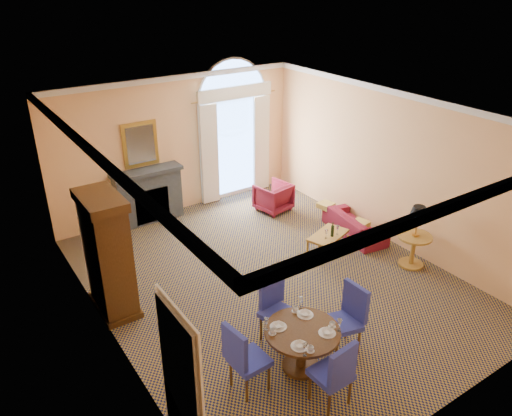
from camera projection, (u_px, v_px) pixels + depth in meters
ground at (271, 280)px, 9.39m from camera, size 7.50×7.50×0.00m
room_envelope at (250, 143)px, 8.78m from camera, size 6.04×7.52×3.45m
armoire at (108, 257)px, 8.18m from camera, size 0.61×1.08×2.12m
dining_table at (302, 339)px, 7.11m from camera, size 1.09×1.09×0.89m
dining_chair_north at (275, 303)px, 7.72m from camera, size 0.58×0.58×1.08m
dining_chair_south at (336, 372)px, 6.42m from camera, size 0.51×0.53×1.08m
dining_chair_east at (349, 313)px, 7.49m from camera, size 0.58×0.58×1.08m
dining_chair_west at (243, 355)px, 6.68m from camera, size 0.53×0.52×1.08m
sofa at (355, 224)px, 10.88m from camera, size 0.89×1.73×0.48m
armchair at (273, 197)px, 11.93m from camera, size 0.86×0.88×0.68m
coffee_table at (329, 236)px, 10.05m from camera, size 1.00×0.76×0.76m
side_table at (416, 230)px, 9.52m from camera, size 0.66×0.66×1.25m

